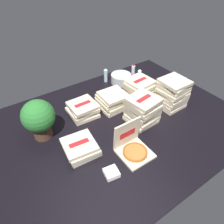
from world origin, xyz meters
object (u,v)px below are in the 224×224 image
water_bottle_1 (106,76)px  potted_plant (39,118)px  pizza_stack_left_mid (143,110)px  water_bottle_2 (133,71)px  open_pizza_box (133,147)px  pizza_stack_center_far (172,93)px  ice_bucket (121,78)px  napkin_pile (111,173)px  pizza_stack_left_far (83,109)px  pizza_stack_left_near (81,147)px  water_bottle_0 (132,81)px  pizza_stack_center_near (139,90)px  pizza_stack_right_near (112,101)px  water_bottle_3 (139,76)px

water_bottle_1 → potted_plant: (-1.33, -0.65, 0.18)m
pizza_stack_left_mid → potted_plant: (-1.18, 0.46, 0.10)m
water_bottle_2 → potted_plant: potted_plant is taller
open_pizza_box → pizza_stack_center_far: (1.00, 0.38, 0.13)m
open_pizza_box → pizza_stack_left_mid: pizza_stack_left_mid is taller
ice_bucket → napkin_pile: (-1.15, -1.41, -0.05)m
pizza_stack_left_mid → potted_plant: bearing=158.5°
napkin_pile → pizza_stack_left_far: bearing=78.0°
pizza_stack_center_far → pizza_stack_left_far: bearing=155.8°
pizza_stack_left_far → ice_bucket: 1.02m
ice_bucket → water_bottle_2: 0.28m
pizza_stack_left_near → potted_plant: 0.60m
pizza_stack_center_far → water_bottle_0: (-0.16, 0.71, -0.10)m
pizza_stack_center_near → water_bottle_0: 0.36m
open_pizza_box → pizza_stack_right_near: 0.86m
ice_bucket → pizza_stack_left_mid: bearing=-110.4°
open_pizza_box → pizza_stack_center_far: size_ratio=0.89×
pizza_stack_center_near → potted_plant: size_ratio=0.77×
open_pizza_box → pizza_stack_right_near: (0.27, 0.81, 0.04)m
potted_plant → napkin_pile: size_ratio=3.59×
open_pizza_box → pizza_stack_center_near: open_pizza_box is taller
open_pizza_box → water_bottle_3: size_ratio=1.63×
pizza_stack_left_far → napkin_pile: (-0.22, -1.01, -0.07)m
pizza_stack_right_near → pizza_stack_left_mid: pizza_stack_left_mid is taller
pizza_stack_right_near → ice_bucket: bearing=43.6°
pizza_stack_left_mid → ice_bucket: size_ratio=1.19×
pizza_stack_right_near → napkin_pile: bearing=-124.6°
pizza_stack_left_far → napkin_pile: pizza_stack_left_far is taller
water_bottle_3 → potted_plant: potted_plant is taller
pizza_stack_left_far → water_bottle_2: bearing=19.4°
pizza_stack_left_far → water_bottle_0: bearing=10.8°
ice_bucket → water_bottle_3: size_ratio=1.49×
water_bottle_0 → pizza_stack_left_near: bearing=-150.2°
water_bottle_3 → water_bottle_2: bearing=82.5°
pizza_stack_center_near → pizza_stack_right_near: 0.45m
pizza_stack_left_far → potted_plant: bearing=-172.1°
pizza_stack_left_mid → pizza_stack_center_far: size_ratio=0.97×
pizza_stack_left_near → pizza_stack_center_far: bearing=2.0°
water_bottle_1 → pizza_stack_left_far: bearing=-142.4°
pizza_stack_center_near → water_bottle_3: pizza_stack_center_near is taller
pizza_stack_left_near → pizza_stack_left_mid: size_ratio=0.98×
water_bottle_1 → potted_plant: potted_plant is taller
pizza_stack_center_near → water_bottle_1: bearing=100.2°
water_bottle_0 → water_bottle_3: same height
pizza_stack_left_far → pizza_stack_right_near: 0.43m
pizza_stack_right_near → potted_plant: size_ratio=0.73×
water_bottle_2 → water_bottle_3: 0.20m
pizza_stack_center_far → water_bottle_1: (-0.41, 1.08, -0.10)m
pizza_stack_center_far → water_bottle_1: size_ratio=1.82×
pizza_stack_left_mid → open_pizza_box: bearing=-141.0°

